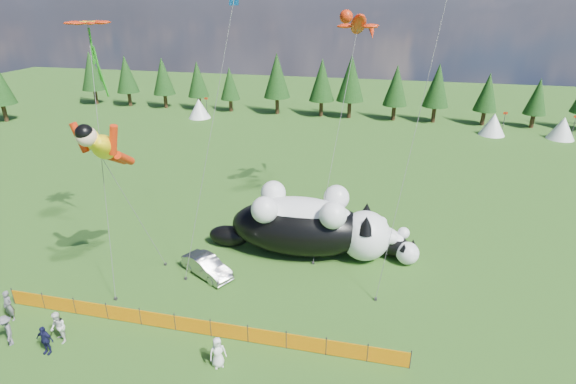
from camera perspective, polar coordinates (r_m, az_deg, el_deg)
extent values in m
plane|color=#0D3509|center=(27.29, -9.29, -13.23)|extent=(160.00, 160.00, 0.00)
cylinder|color=#262626|center=(30.58, -31.52, -11.19)|extent=(0.06, 0.06, 1.10)
cylinder|color=#262626|center=(29.31, -28.63, -12.03)|extent=(0.06, 0.06, 1.10)
cylinder|color=#262626|center=(28.12, -25.46, -12.92)|extent=(0.06, 0.06, 1.10)
cylinder|color=#262626|center=(27.04, -22.00, -13.83)|extent=(0.06, 0.06, 1.10)
cylinder|color=#262626|center=(26.06, -18.23, -14.77)|extent=(0.06, 0.06, 1.10)
cylinder|color=#262626|center=(25.20, -14.16, -15.70)|extent=(0.06, 0.06, 1.10)
cylinder|color=#262626|center=(24.48, -9.78, -16.61)|extent=(0.06, 0.06, 1.10)
cylinder|color=#262626|center=(23.90, -5.12, -17.47)|extent=(0.06, 0.06, 1.10)
cylinder|color=#262626|center=(23.48, -0.22, -18.25)|extent=(0.06, 0.06, 1.10)
cylinder|color=#262626|center=(23.22, 4.87, -18.92)|extent=(0.06, 0.06, 1.10)
cylinder|color=#262626|center=(23.14, 10.07, -19.46)|extent=(0.06, 0.06, 1.10)
cylinder|color=#262626|center=(23.22, 15.30, -19.84)|extent=(0.06, 0.06, 1.10)
cube|color=orange|center=(29.96, -30.09, -11.68)|extent=(2.00, 0.04, 0.90)
cube|color=orange|center=(28.73, -27.06, -12.55)|extent=(2.00, 0.04, 0.90)
cube|color=orange|center=(27.60, -23.75, -13.46)|extent=(2.00, 0.04, 0.90)
cube|color=orange|center=(26.56, -20.14, -14.38)|extent=(2.00, 0.04, 0.90)
cube|color=orange|center=(25.64, -16.22, -15.32)|extent=(2.00, 0.04, 0.90)
cube|color=orange|center=(24.85, -12.00, -16.25)|extent=(2.00, 0.04, 0.90)
cube|color=orange|center=(24.20, -7.48, -17.14)|extent=(2.00, 0.04, 0.90)
cube|color=orange|center=(23.70, -2.70, -17.96)|extent=(2.00, 0.04, 0.90)
cube|color=orange|center=(23.36, 2.30, -18.69)|extent=(2.00, 0.04, 0.90)
cube|color=orange|center=(23.19, 7.45, -19.30)|extent=(2.00, 0.04, 0.90)
cube|color=orange|center=(23.19, 12.67, -19.76)|extent=(2.00, 0.04, 0.90)
ellipsoid|color=black|center=(30.49, 1.49, -4.50)|extent=(9.61, 4.82, 3.77)
ellipsoid|color=white|center=(30.06, 1.51, -2.91)|extent=(7.25, 3.46, 2.30)
sphere|color=white|center=(30.32, 9.75, -5.47)|extent=(3.35, 3.35, 3.35)
sphere|color=#F45E82|center=(30.38, 12.44, -5.66)|extent=(0.47, 0.47, 0.47)
ellipsoid|color=black|center=(32.08, -7.47, -5.53)|extent=(2.99, 1.60, 1.46)
cone|color=black|center=(28.81, 9.89, -4.10)|extent=(1.17, 1.17, 1.17)
cone|color=black|center=(30.61, 9.96, -2.38)|extent=(1.17, 1.17, 1.17)
sphere|color=white|center=(30.71, 6.16, -0.73)|extent=(1.76, 1.76, 1.76)
sphere|color=white|center=(28.25, 5.72, -2.95)|extent=(1.76, 1.76, 1.76)
sphere|color=white|center=(31.26, -1.89, -0.15)|extent=(1.76, 1.76, 1.76)
sphere|color=white|center=(28.85, -3.01, -2.27)|extent=(1.76, 1.76, 1.76)
ellipsoid|color=black|center=(31.75, 12.18, -5.98)|extent=(4.53, 4.25, 1.70)
ellipsoid|color=white|center=(31.55, 12.24, -5.31)|extent=(3.37, 3.15, 1.04)
sphere|color=white|center=(30.75, 14.93, -7.52)|extent=(1.51, 1.51, 1.51)
sphere|color=#F45E82|center=(30.43, 15.87, -7.98)|extent=(0.21, 0.21, 0.21)
ellipsoid|color=black|center=(33.30, 9.19, -5.28)|extent=(1.44, 1.36, 0.66)
cone|color=black|center=(30.13, 14.51, -6.82)|extent=(0.53, 0.53, 0.53)
cone|color=black|center=(30.77, 15.58, -6.27)|extent=(0.53, 0.53, 0.53)
sphere|color=white|center=(31.24, 14.47, -5.06)|extent=(0.79, 0.79, 0.79)
sphere|color=white|center=(30.38, 13.00, -5.76)|extent=(0.79, 0.79, 0.79)
sphere|color=white|center=(32.32, 11.77, -3.77)|extent=(0.79, 0.79, 0.79)
sphere|color=white|center=(31.49, 10.28, -4.41)|extent=(0.79, 0.79, 0.79)
imported|color=#A4A4A8|center=(29.10, -10.26, -9.26)|extent=(3.92, 3.01, 1.24)
imported|color=#5C5C61|center=(29.18, -31.97, -12.16)|extent=(0.73, 0.55, 1.80)
imported|color=white|center=(26.31, -27.17, -15.10)|extent=(1.00, 0.91, 1.78)
imported|color=#15163A|center=(25.98, -28.49, -16.18)|extent=(0.94, 0.49, 1.60)
imported|color=#5C5C61|center=(27.42, -32.13, -14.69)|extent=(1.21, 1.14, 1.71)
imported|color=white|center=(22.69, -8.92, -19.48)|extent=(0.95, 0.89, 1.64)
cylinder|color=#595959|center=(28.25, -18.53, -2.31)|extent=(0.03, 0.03, 9.09)
cube|color=#262626|center=(30.94, -15.31, -8.81)|extent=(0.15, 0.15, 0.16)
cylinder|color=#595959|center=(30.39, 6.12, 6.40)|extent=(0.03, 0.03, 16.33)
cube|color=#262626|center=(30.04, 3.21, -8.97)|extent=(0.15, 0.15, 0.16)
cylinder|color=#595959|center=(27.48, -22.55, 3.29)|extent=(0.03, 0.03, 15.55)
cube|color=#262626|center=(28.65, -21.04, -12.52)|extent=(0.15, 0.15, 0.16)
cube|color=#218F1A|center=(28.70, -23.36, 14.68)|extent=(0.18, 0.18, 3.89)
cylinder|color=#595959|center=(26.77, -10.10, 5.61)|extent=(0.03, 0.03, 16.63)
cube|color=#262626|center=(29.20, -12.86, -10.65)|extent=(0.15, 0.15, 0.16)
cylinder|color=#595959|center=(25.77, 15.90, 7.59)|extent=(0.03, 0.03, 19.73)
cube|color=#262626|center=(27.29, 11.07, -13.19)|extent=(0.15, 0.15, 0.16)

